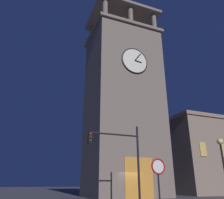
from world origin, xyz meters
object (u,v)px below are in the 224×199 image
object	(u,v)px
street_lamp	(223,157)
no_horn_sign	(158,170)
traffic_signal_near	(122,152)
clocktower	(123,104)

from	to	relation	value
street_lamp	no_horn_sign	bearing A→B (deg)	18.20
street_lamp	no_horn_sign	size ratio (longest dim) A/B	1.71
street_lamp	no_horn_sign	world-z (taller)	street_lamp
traffic_signal_near	no_horn_sign	bearing A→B (deg)	84.12
clocktower	no_horn_sign	size ratio (longest dim) A/B	10.48
traffic_signal_near	clocktower	bearing A→B (deg)	-115.47
clocktower	no_horn_sign	bearing A→B (deg)	71.22
traffic_signal_near	no_horn_sign	size ratio (longest dim) A/B	2.16
clocktower	no_horn_sign	distance (m)	18.28
clocktower	no_horn_sign	xyz separation A→B (m)	(5.12, 15.05, -9.03)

